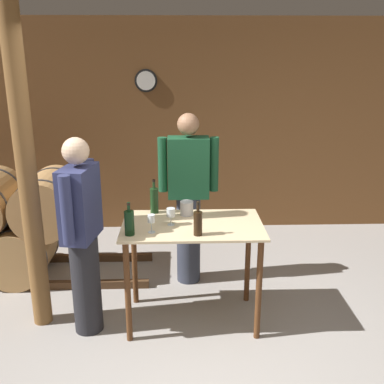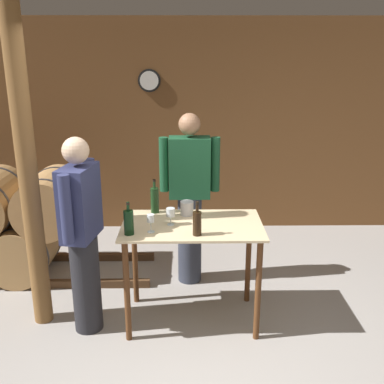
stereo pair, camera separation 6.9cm
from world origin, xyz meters
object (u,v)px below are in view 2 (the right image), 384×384
(person_visitor_with_scarf, at_px, (82,233))
(wine_glass_near_center, at_px, (171,213))
(wine_glass_near_left, at_px, (151,219))
(wine_bottle_far_left, at_px, (129,222))
(wooden_post, at_px, (28,174))
(wine_bottle_center, at_px, (197,222))
(person_host, at_px, (190,196))
(ice_bucket, at_px, (187,208))
(wine_bottle_left, at_px, (155,200))

(person_visitor_with_scarf, bearing_deg, wine_glass_near_center, 8.76)
(wine_glass_near_left, bearing_deg, wine_bottle_far_left, -166.19)
(wooden_post, xyz_separation_m, wine_bottle_center, (1.36, -0.24, -0.33))
(wine_bottle_far_left, xyz_separation_m, person_host, (0.49, 0.94, -0.09))
(wine_bottle_center, bearing_deg, wine_glass_near_left, 170.21)
(wine_bottle_far_left, distance_m, wine_glass_near_center, 0.38)
(wooden_post, distance_m, person_host, 1.56)
(ice_bucket, height_order, person_visitor_with_scarf, person_visitor_with_scarf)
(wooden_post, distance_m, wine_glass_near_left, 1.06)
(wooden_post, relative_size, person_host, 1.55)
(wine_bottle_left, bearing_deg, wooden_post, -164.18)
(wine_glass_near_center, bearing_deg, wine_bottle_center, -45.67)
(wooden_post, bearing_deg, wine_bottle_center, -9.94)
(wine_bottle_left, distance_m, person_host, 0.55)
(wooden_post, distance_m, wine_bottle_far_left, 0.92)
(wine_bottle_far_left, relative_size, person_visitor_with_scarf, 0.16)
(person_host, xyz_separation_m, person_visitor_with_scarf, (-0.88, -0.85, -0.04))
(wine_bottle_far_left, distance_m, wine_glass_near_left, 0.18)
(wine_glass_near_center, relative_size, person_host, 0.08)
(wine_bottle_center, distance_m, ice_bucket, 0.46)
(wine_glass_near_center, height_order, person_visitor_with_scarf, person_visitor_with_scarf)
(wine_glass_near_left, distance_m, ice_bucket, 0.49)
(wooden_post, distance_m, wine_bottle_left, 1.08)
(ice_bucket, relative_size, person_visitor_with_scarf, 0.07)
(wine_bottle_far_left, relative_size, wine_bottle_left, 0.87)
(wine_bottle_center, relative_size, wine_glass_near_center, 1.88)
(wine_bottle_center, xyz_separation_m, person_host, (-0.05, 0.96, -0.09))
(wine_glass_near_left, xyz_separation_m, person_visitor_with_scarf, (-0.56, 0.05, -0.14))
(wooden_post, relative_size, wine_bottle_center, 9.78)
(wine_bottle_center, bearing_deg, wine_bottle_far_left, 177.70)
(wine_bottle_far_left, xyz_separation_m, wine_glass_near_left, (0.17, 0.04, 0.01))
(wine_bottle_left, bearing_deg, wine_bottle_far_left, -108.87)
(person_host, bearing_deg, wooden_post, -151.23)
(wine_bottle_left, distance_m, wine_bottle_center, 0.64)
(wooden_post, relative_size, wine_glass_near_left, 17.90)
(wine_bottle_far_left, bearing_deg, wine_glass_near_left, 13.81)
(wine_bottle_left, height_order, wine_glass_near_center, wine_bottle_left)
(wooden_post, relative_size, wine_bottle_far_left, 10.05)
(person_host, bearing_deg, wine_glass_near_left, -109.41)
(wooden_post, distance_m, ice_bucket, 1.36)
(wine_bottle_left, distance_m, wine_glass_near_left, 0.46)
(wine_bottle_center, height_order, person_host, person_host)
(ice_bucket, height_order, person_host, person_host)
(wine_bottle_far_left, bearing_deg, person_visitor_with_scarf, 167.48)
(wooden_post, xyz_separation_m, person_visitor_with_scarf, (0.43, -0.13, -0.46))
(wine_bottle_left, xyz_separation_m, ice_bucket, (0.29, -0.07, -0.06))
(wine_bottle_far_left, bearing_deg, person_host, 62.62)
(wine_glass_near_left, xyz_separation_m, wine_glass_near_center, (0.15, 0.16, -0.00))
(wine_bottle_center, xyz_separation_m, wine_glass_near_left, (-0.37, 0.06, 0.00))
(wine_bottle_far_left, distance_m, person_visitor_with_scarf, 0.42)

